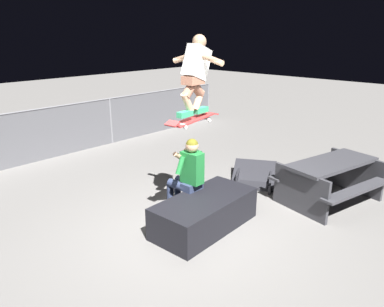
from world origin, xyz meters
name	(u,v)px	position (x,y,z in m)	size (l,w,h in m)	color
ground_plane	(185,229)	(0.00, 0.00, 0.00)	(40.00, 40.00, 0.00)	slate
ledge_box_main	(205,213)	(0.25, -0.17, 0.25)	(1.69, 0.80, 0.50)	black
person_sitting_on_ledge	(187,173)	(0.34, 0.29, 0.74)	(0.59, 0.76, 1.33)	#2D3856
skateboard	(193,120)	(0.30, 0.12, 1.65)	(1.03, 0.27, 0.13)	#B72D2D
skater_airborne	(196,72)	(0.35, 0.12, 2.34)	(0.63, 0.89, 1.12)	#2D9E66
kicker_ramp	(254,178)	(2.36, 0.35, 0.06)	(1.32, 1.26, 0.38)	#28282D
picnic_table_back	(330,175)	(2.47, -1.15, 0.50)	(1.95, 1.68, 0.75)	#38383D
fence_back	(38,133)	(0.00, 4.71, 0.66)	(12.05, 0.05, 1.23)	slate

